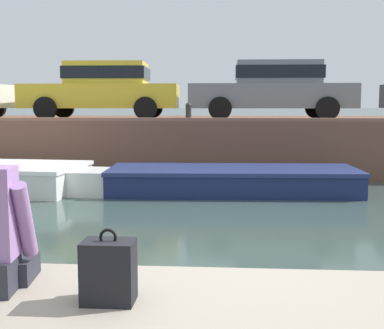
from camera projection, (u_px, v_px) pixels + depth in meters
The scene contains 8 objects.
ground_plane at pixel (233, 224), 8.25m from camera, with size 400.00×400.00×0.00m, color #384C47.
far_quay_wall at pixel (233, 142), 15.80m from camera, with size 60.00×6.00×1.43m, color brown.
far_wall_coping at pixel (233, 120), 12.86m from camera, with size 60.00×0.24×0.08m, color brown.
boat_moored_central_navy at pixel (220, 180), 11.17m from camera, with size 6.20×2.05×0.52m.
car_left_inner_yellow at pixel (104, 88), 14.72m from camera, with size 4.31×2.13×1.54m.
car_centre_grey at pixel (273, 88), 14.38m from camera, with size 4.39×1.96×1.54m.
mooring_bollard_mid at pixel (188, 111), 13.05m from camera, with size 0.15×0.15×0.44m.
backpack_on_ledge at pixel (109, 272), 2.89m from camera, with size 0.28×0.24×0.41m.
Camera 1 is at (-0.04, -3.41, 1.86)m, focal length 50.00 mm.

